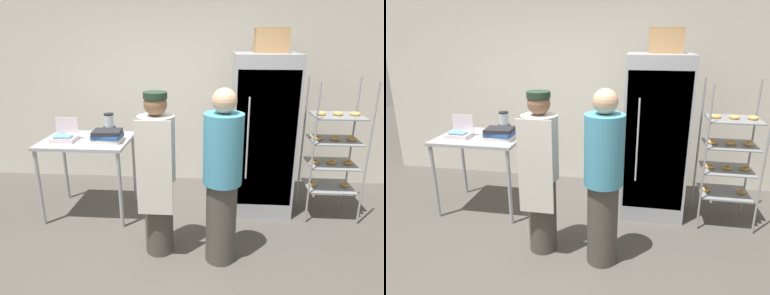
% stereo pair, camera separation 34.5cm
% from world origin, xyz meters
% --- Properties ---
extents(ground_plane, '(14.00, 14.00, 0.00)m').
position_xyz_m(ground_plane, '(0.00, 0.00, 0.00)').
color(ground_plane, '#4C4742').
extents(back_wall, '(6.40, 0.12, 2.92)m').
position_xyz_m(back_wall, '(0.00, 2.38, 1.46)').
color(back_wall, silver).
rests_on(back_wall, ground_plane).
extents(refrigerator, '(0.72, 0.72, 1.90)m').
position_xyz_m(refrigerator, '(0.87, 1.48, 0.95)').
color(refrigerator, '#9EA0A5').
rests_on(refrigerator, ground_plane).
extents(baking_rack, '(0.61, 0.50, 1.64)m').
position_xyz_m(baking_rack, '(1.68, 1.34, 0.82)').
color(baking_rack, '#93969B').
rests_on(baking_rack, ground_plane).
extents(prep_counter, '(1.00, 0.76, 0.94)m').
position_xyz_m(prep_counter, '(-1.18, 1.19, 0.83)').
color(prep_counter, '#9EA0A5').
rests_on(prep_counter, ground_plane).
extents(donut_box, '(0.27, 0.21, 0.25)m').
position_xyz_m(donut_box, '(-1.41, 1.09, 0.99)').
color(donut_box, silver).
rests_on(donut_box, prep_counter).
extents(blender_pitcher, '(0.15, 0.15, 0.25)m').
position_xyz_m(blender_pitcher, '(-0.98, 1.45, 1.05)').
color(blender_pitcher, black).
rests_on(blender_pitcher, prep_counter).
extents(binder_stack, '(0.33, 0.27, 0.13)m').
position_xyz_m(binder_stack, '(-0.90, 1.11, 1.01)').
color(binder_stack, silver).
rests_on(binder_stack, prep_counter).
extents(cardboard_storage_box, '(0.38, 0.29, 0.27)m').
position_xyz_m(cardboard_storage_box, '(0.93, 1.59, 2.04)').
color(cardboard_storage_box, '#A87F51').
rests_on(cardboard_storage_box, refrigerator).
extents(person_baker, '(0.34, 0.36, 1.62)m').
position_xyz_m(person_baker, '(-0.22, 0.44, 0.84)').
color(person_baker, '#47423D').
rests_on(person_baker, ground_plane).
extents(person_customer, '(0.36, 0.36, 1.67)m').
position_xyz_m(person_customer, '(0.39, 0.35, 0.85)').
color(person_customer, '#47423D').
rests_on(person_customer, ground_plane).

